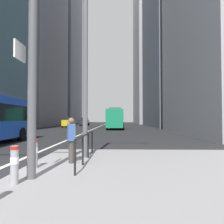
# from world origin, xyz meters

# --- Properties ---
(ground_plane) EXTENTS (160.00, 160.00, 0.00)m
(ground_plane) POSITION_xyz_m (0.00, 20.00, 0.00)
(ground_plane) COLOR black
(median_island) EXTENTS (9.00, 10.00, 0.15)m
(median_island) POSITION_xyz_m (5.50, -1.00, 0.07)
(median_island) COLOR gray
(median_island) RESTS_ON ground
(lane_centre_line) EXTENTS (0.20, 80.00, 0.01)m
(lane_centre_line) POSITION_xyz_m (0.00, 30.00, 0.01)
(lane_centre_line) COLOR beige
(lane_centre_line) RESTS_ON ground
(office_tower_left_mid) EXTENTS (11.00, 22.74, 48.18)m
(office_tower_left_mid) POSITION_xyz_m (-16.00, 44.03, 24.09)
(office_tower_left_mid) COLOR gray
(office_tower_left_mid) RESTS_ON ground
(office_tower_left_far) EXTENTS (11.11, 21.65, 52.37)m
(office_tower_left_far) POSITION_xyz_m (-16.00, 69.58, 26.18)
(office_tower_left_far) COLOR slate
(office_tower_left_far) RESTS_ON ground
(office_tower_right_mid) EXTENTS (12.22, 24.86, 51.04)m
(office_tower_right_mid) POSITION_xyz_m (17.00, 41.98, 25.52)
(office_tower_right_mid) COLOR slate
(office_tower_right_mid) RESTS_ON ground
(office_tower_right_far) EXTENTS (13.60, 25.77, 49.90)m
(office_tower_right_far) POSITION_xyz_m (17.00, 69.34, 24.95)
(office_tower_right_far) COLOR #9E9EA3
(office_tower_right_far) RESTS_ON ground
(city_bus_red_receding) EXTENTS (2.91, 10.93, 3.40)m
(city_bus_red_receding) POSITION_xyz_m (3.61, 29.41, 1.84)
(city_bus_red_receding) COLOR #198456
(city_bus_red_receding) RESTS_ON ground
(car_oncoming_mid) EXTENTS (2.20, 4.33, 1.94)m
(car_oncoming_mid) POSITION_xyz_m (-5.60, 35.71, 0.99)
(car_oncoming_mid) COLOR gold
(car_oncoming_mid) RESTS_ON ground
(car_receding_near) EXTENTS (2.18, 4.22, 1.94)m
(car_receding_near) POSITION_xyz_m (2.39, 58.03, 0.99)
(car_receding_near) COLOR silver
(car_receding_near) RESTS_ON ground
(car_receding_far) EXTENTS (2.14, 4.07, 1.94)m
(car_receding_far) POSITION_xyz_m (2.66, 51.69, 0.99)
(car_receding_far) COLOR maroon
(car_receding_far) RESTS_ON ground
(car_oncoming_far) EXTENTS (2.22, 4.56, 1.94)m
(car_oncoming_far) POSITION_xyz_m (-4.06, 45.64, 0.99)
(car_oncoming_far) COLOR #232838
(car_oncoming_far) RESTS_ON ground
(street_lamp_post) EXTENTS (5.50, 0.32, 8.00)m
(street_lamp_post) POSITION_xyz_m (2.65, 1.81, 5.28)
(street_lamp_post) COLOR #56565B
(street_lamp_post) RESTS_ON median_island
(bollard_right) EXTENTS (0.20, 0.20, 0.89)m
(bollard_right) POSITION_xyz_m (1.55, -1.79, 0.64)
(bollard_right) COLOR #99999E
(bollard_right) RESTS_ON median_island
(bollard_back) EXTENTS (0.20, 0.20, 0.88)m
(bollard_back) POSITION_xyz_m (1.38, -0.11, 0.64)
(bollard_back) COLOR #99999E
(bollard_back) RESTS_ON median_island
(pedestrian_railing) EXTENTS (0.06, 3.95, 0.98)m
(pedestrian_railing) POSITION_xyz_m (2.80, 0.99, 0.87)
(pedestrian_railing) COLOR black
(pedestrian_railing) RESTS_ON median_island
(pedestrian_waiting) EXTENTS (0.36, 0.44, 1.55)m
(pedestrian_waiting) POSITION_xyz_m (2.33, 0.71, 1.00)
(pedestrian_waiting) COLOR #423D38
(pedestrian_waiting) RESTS_ON median_island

